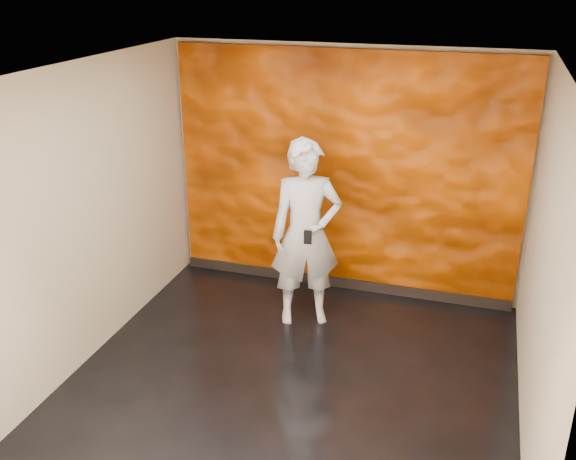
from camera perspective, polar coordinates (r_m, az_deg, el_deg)
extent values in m
cube|color=black|center=(6.12, 0.44, -13.05)|extent=(4.00, 4.00, 0.01)
cube|color=tan|center=(7.24, 5.13, 5.12)|extent=(4.00, 0.02, 2.80)
cube|color=tan|center=(3.79, -8.59, -12.39)|extent=(4.00, 0.02, 2.80)
cube|color=tan|center=(6.26, -17.30, 1.33)|extent=(0.02, 4.00, 2.80)
cube|color=tan|center=(5.26, 21.87, -3.41)|extent=(0.02, 4.00, 2.80)
cube|color=white|center=(5.03, 0.54, 13.91)|extent=(4.00, 4.00, 0.01)
cube|color=#EA5900|center=(7.21, 5.06, 4.88)|extent=(3.90, 0.06, 2.75)
cube|color=black|center=(7.68, 4.66, -4.64)|extent=(3.90, 0.04, 0.12)
imported|color=#9DA2AC|center=(6.59, 1.62, -0.35)|extent=(0.85, 0.72, 1.99)
cube|color=black|center=(6.28, 1.77, -0.64)|extent=(0.08, 0.03, 0.15)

